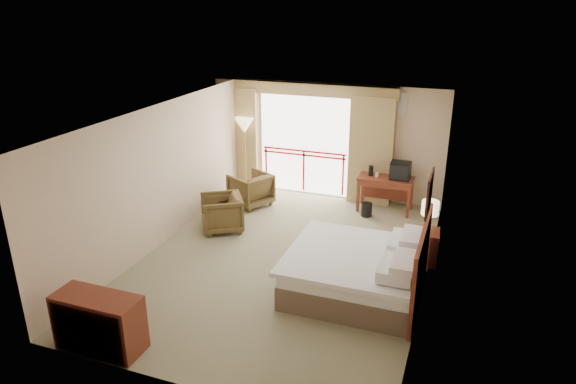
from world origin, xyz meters
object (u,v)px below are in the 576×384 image
at_px(wastebasket, 366,210).
at_px(side_table, 223,204).
at_px(armchair_near, 223,229).
at_px(dresser, 99,322).
at_px(tv, 400,171).
at_px(table_lamp, 430,208).
at_px(armchair_far, 251,205).
at_px(bed, 359,271).
at_px(floor_lamp, 244,128).
at_px(desk, 386,184).
at_px(nightstand, 426,246).

relative_size(wastebasket, side_table, 0.59).
height_order(armchair_near, dresser, dresser).
bearing_deg(tv, armchair_near, -125.82).
height_order(table_lamp, armchair_far, table_lamp).
relative_size(armchair_far, armchair_near, 1.02).
bearing_deg(tv, bed, -71.02).
bearing_deg(floor_lamp, tv, -2.33).
xyz_separation_m(desk, armchair_far, (-2.97, -0.78, -0.61)).
distance_m(floor_lamp, dresser, 6.49).
bearing_deg(table_lamp, tv, 111.66).
xyz_separation_m(tv, armchair_near, (-3.27, -2.18, -0.98)).
height_order(table_lamp, desk, table_lamp).
xyz_separation_m(bed, tv, (0.09, 3.56, 0.60)).
relative_size(desk, armchair_near, 1.47).
relative_size(desk, tv, 2.80).
bearing_deg(dresser, desk, 66.59).
relative_size(table_lamp, desk, 0.45).
distance_m(bed, nightstand, 1.69).
relative_size(desk, armchair_far, 1.45).
relative_size(bed, dresser, 1.76).
bearing_deg(dresser, bed, 41.91).
distance_m(tv, side_table, 3.93).
bearing_deg(dresser, floor_lamp, 96.94).
distance_m(desk, armchair_far, 3.13).
height_order(nightstand, side_table, nightstand).
relative_size(armchair_far, dresser, 0.69).
bearing_deg(armchair_far, nightstand, 98.02).
xyz_separation_m(armchair_far, dresser, (0.19, -5.47, 0.40)).
bearing_deg(dresser, table_lamp, 46.90).
bearing_deg(nightstand, bed, -126.64).
relative_size(desk, floor_lamp, 0.66).
xyz_separation_m(bed, wastebasket, (-0.52, 3.11, -0.23)).
bearing_deg(tv, desk, -170.70).
xyz_separation_m(wastebasket, side_table, (-2.89, -1.24, 0.20)).
relative_size(bed, armchair_near, 2.59).
xyz_separation_m(side_table, dresser, (0.42, -4.51, 0.06)).
relative_size(table_lamp, floor_lamp, 0.29).
relative_size(bed, tv, 4.93).
height_order(desk, dresser, dresser).
bearing_deg(table_lamp, wastebasket, 131.19).
height_order(bed, desk, bed).
bearing_deg(wastebasket, floor_lamp, 169.27).
bearing_deg(wastebasket, side_table, -156.85).
height_order(table_lamp, tv, tv).
xyz_separation_m(table_lamp, side_table, (-4.33, 0.41, -0.68)).
height_order(nightstand, dresser, dresser).
height_order(table_lamp, side_table, table_lamp).
relative_size(nightstand, tv, 1.41).
height_order(nightstand, armchair_near, nightstand).
distance_m(table_lamp, armchair_near, 4.22).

